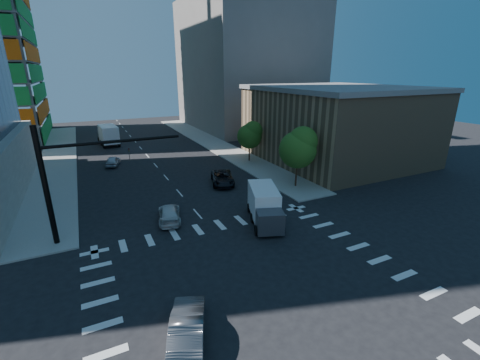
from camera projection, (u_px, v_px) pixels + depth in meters
ground at (262, 288)px, 19.69m from camera, size 160.00×160.00×0.00m
road_markings at (262, 288)px, 19.68m from camera, size 20.00×20.00×0.01m
sidewalk_ne at (212, 143)px, 58.85m from camera, size 5.00×60.00×0.15m
sidewalk_nw at (58, 158)px, 48.42m from camera, size 5.00×60.00×0.15m
commercial_building at (336, 123)px, 47.09m from camera, size 20.50×22.50×10.60m
bg_building_ne at (246, 64)px, 73.14m from camera, size 24.00×30.00×28.00m
signal_mast_nw at (67, 174)px, 23.50m from camera, size 10.20×0.40×9.00m
tree_south at (299, 147)px, 35.25m from camera, size 4.16×4.16×6.82m
tree_north at (251, 135)px, 45.79m from camera, size 3.54×3.52×5.78m
car_nb_far at (222, 178)px, 37.58m from camera, size 3.88×5.75×1.46m
car_sb_near at (169, 214)px, 28.36m from camera, size 2.81×4.86×1.33m
car_sb_mid at (113, 161)px, 44.87m from camera, size 2.54×4.16×1.32m
car_sb_cross at (188, 327)px, 15.67m from camera, size 3.17×4.90×1.53m
box_truck_near at (265, 209)px, 27.68m from camera, size 4.21×6.14×2.97m
box_truck_far at (108, 136)px, 57.48m from camera, size 3.39×6.93×3.53m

